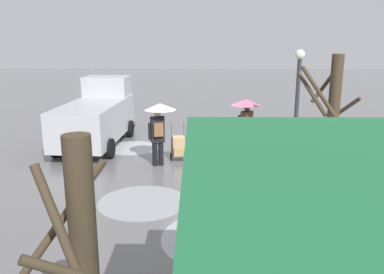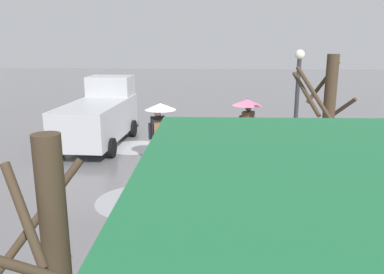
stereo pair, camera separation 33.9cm
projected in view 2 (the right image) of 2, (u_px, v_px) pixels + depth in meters
name	position (u px, v px, depth m)	size (l,w,h in m)	color
ground_plane	(198.00, 156.00, 14.33)	(90.00, 90.00, 0.00)	slate
slush_patch_near_cluster	(134.00, 147.00, 15.54)	(2.12, 2.12, 0.01)	#ADAFB5
slush_patch_under_van	(140.00, 201.00, 10.34)	(2.35, 2.35, 0.01)	#999BA0
slush_patch_mid_street	(218.00, 239.00, 8.39)	(2.71, 2.71, 0.01)	#ADAFB5
cargo_van_parked_right	(100.00, 115.00, 15.82)	(2.35, 5.41, 2.60)	#B7BABF
shopping_cart_vendor	(206.00, 147.00, 13.43)	(0.69, 0.91, 1.04)	#B2B2B7
hand_dolly_boxes	(179.00, 146.00, 13.77)	(0.62, 0.78, 1.32)	#515156
pedestrian_pink_side	(159.00, 119.00, 12.99)	(1.04, 1.04, 2.15)	black
pedestrian_black_side	(247.00, 114.00, 13.92)	(1.04, 1.04, 2.15)	black
bare_tree_near	(325.00, 142.00, 8.15)	(1.25, 1.24, 3.85)	#423323
street_lamp	(297.00, 102.00, 11.39)	(0.28, 0.28, 3.86)	#2D2D33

